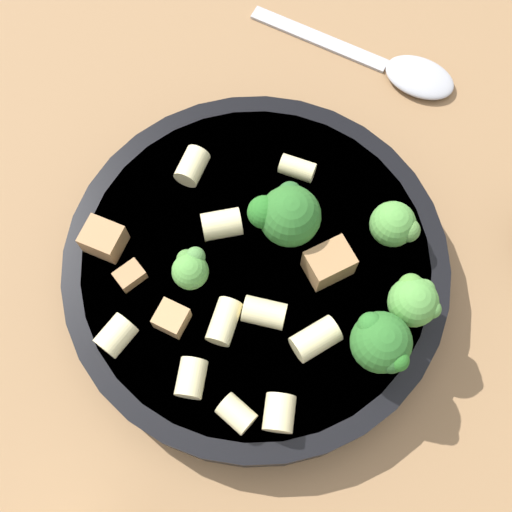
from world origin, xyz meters
TOP-DOWN VIEW (x-y plane):
  - ground_plane at (0.00, 0.00)m, footprint 2.00×2.00m
  - pasta_bowl at (0.00, 0.00)m, footprint 0.25×0.25m
  - broccoli_floret_0 at (0.02, -0.02)m, footprint 0.04×0.05m
  - broccoli_floret_1 at (-0.01, 0.04)m, footprint 0.03×0.02m
  - broccoli_floret_2 at (-0.07, -0.06)m, footprint 0.04×0.04m
  - broccoli_floret_3 at (-0.05, -0.09)m, footprint 0.03×0.03m
  - broccoli_floret_4 at (0.00, -0.09)m, footprint 0.03×0.03m
  - rigatoni_0 at (-0.04, -0.00)m, footprint 0.02×0.03m
  - rigatoni_1 at (-0.04, 0.02)m, footprint 0.03×0.03m
  - rigatoni_2 at (0.07, 0.03)m, footprint 0.03×0.03m
  - rigatoni_3 at (-0.07, 0.05)m, footprint 0.03×0.02m
  - rigatoni_4 at (0.06, -0.04)m, footprint 0.02×0.03m
  - rigatoni_5 at (-0.09, 0.02)m, footprint 0.03×0.02m
  - rigatoni_6 at (-0.10, -0.00)m, footprint 0.02×0.02m
  - rigatoni_7 at (-0.04, 0.09)m, footprint 0.03×0.03m
  - rigatoni_8 at (-0.06, -0.03)m, footprint 0.03×0.03m
  - rigatoni_9 at (0.02, 0.02)m, footprint 0.02×0.03m
  - chicken_chunk_0 at (0.00, 0.08)m, footprint 0.02×0.02m
  - chicken_chunk_1 at (-0.03, 0.06)m, footprint 0.02×0.02m
  - chicken_chunk_2 at (-0.01, -0.04)m, footprint 0.03×0.03m
  - chicken_chunk_3 at (0.03, 0.09)m, footprint 0.03×0.03m
  - spoon at (0.15, -0.13)m, footprint 0.12×0.15m

SIDE VIEW (x-z plane):
  - ground_plane at x=0.00m, z-range 0.00..0.00m
  - spoon at x=0.15m, z-range 0.00..0.01m
  - pasta_bowl at x=0.00m, z-range 0.00..0.04m
  - chicken_chunk_0 at x=0.00m, z-range 0.03..0.04m
  - rigatoni_4 at x=0.06m, z-range 0.03..0.05m
  - chicken_chunk_1 at x=-0.03m, z-range 0.03..0.05m
  - rigatoni_5 at x=-0.09m, z-range 0.03..0.05m
  - rigatoni_1 at x=-0.04m, z-range 0.03..0.05m
  - rigatoni_3 at x=-0.07m, z-range 0.03..0.05m
  - rigatoni_0 at x=-0.04m, z-range 0.03..0.05m
  - rigatoni_2 at x=0.07m, z-range 0.03..0.05m
  - rigatoni_8 at x=-0.06m, z-range 0.03..0.05m
  - rigatoni_7 at x=-0.04m, z-range 0.03..0.05m
  - rigatoni_6 at x=-0.10m, z-range 0.03..0.05m
  - rigatoni_9 at x=0.02m, z-range 0.03..0.05m
  - chicken_chunk_3 at x=0.03m, z-range 0.03..0.05m
  - chicken_chunk_2 at x=-0.01m, z-range 0.03..0.05m
  - broccoli_floret_4 at x=0.00m, z-range 0.03..0.07m
  - broccoli_floret_1 at x=-0.01m, z-range 0.04..0.07m
  - broccoli_floret_3 at x=-0.05m, z-range 0.04..0.08m
  - broccoli_floret_0 at x=0.02m, z-range 0.04..0.08m
  - broccoli_floret_2 at x=-0.07m, z-range 0.04..0.08m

